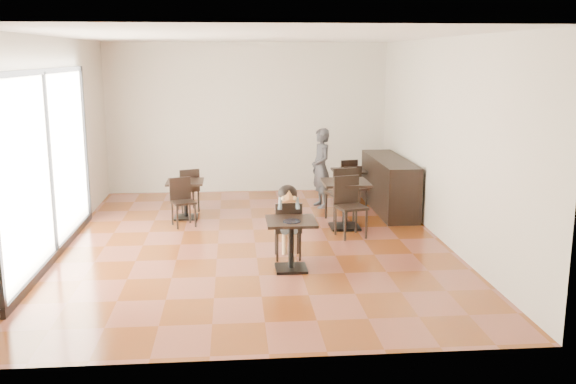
{
  "coord_description": "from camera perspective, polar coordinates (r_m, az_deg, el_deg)",
  "views": [
    {
      "loc": [
        -0.32,
        -9.82,
        2.92
      ],
      "look_at": [
        0.46,
        -0.86,
        1.0
      ],
      "focal_mm": 40.0,
      "sensor_mm": 36.0,
      "label": 1
    }
  ],
  "objects": [
    {
      "name": "child_table",
      "position": [
        8.87,
        0.28,
        -4.74
      ],
      "size": [
        0.68,
        0.68,
        0.71
      ],
      "primitive_type": null,
      "color": "black",
      "rests_on": "floor"
    },
    {
      "name": "chair_left_b",
      "position": [
        11.27,
        -9.29,
        -0.94
      ],
      "size": [
        0.48,
        0.48,
        0.84
      ],
      "primitive_type": null,
      "rotation": [
        0.0,
        0.0,
        0.36
      ],
      "color": "black",
      "rests_on": "floor"
    },
    {
      "name": "chair_left_a",
      "position": [
        12.34,
        -8.92,
        0.21
      ],
      "size": [
        0.48,
        0.48,
        0.84
      ],
      "primitive_type": null,
      "rotation": [
        0.0,
        0.0,
        3.5
      ],
      "color": "black",
      "rests_on": "floor"
    },
    {
      "name": "wall_left",
      "position": [
        10.26,
        -20.09,
        3.93
      ],
      "size": [
        0.01,
        8.0,
        3.2
      ],
      "primitive_type": "cube",
      "color": "beige",
      "rests_on": "floor"
    },
    {
      "name": "chair_back_b",
      "position": [
        12.42,
        6.05,
        0.31
      ],
      "size": [
        0.44,
        0.44,
        0.81
      ],
      "primitive_type": null,
      "rotation": [
        0.0,
        0.0,
        0.23
      ],
      "color": "black",
      "rests_on": "floor"
    },
    {
      "name": "cafe_table_back",
      "position": [
        12.95,
        5.38,
        0.5
      ],
      "size": [
        0.77,
        0.77,
        0.68
      ],
      "primitive_type": null,
      "rotation": [
        0.0,
        0.0,
        0.23
      ],
      "color": "black",
      "rests_on": "floor"
    },
    {
      "name": "chair_mid_b",
      "position": [
        10.5,
        5.63,
        -1.38
      ],
      "size": [
        0.54,
        0.54,
        0.99
      ],
      "primitive_type": null,
      "rotation": [
        0.0,
        0.0,
        0.26
      ],
      "color": "black",
      "rests_on": "floor"
    },
    {
      "name": "storefront_window",
      "position": [
        9.8,
        -20.58,
        2.36
      ],
      "size": [
        0.04,
        4.5,
        2.6
      ],
      "primitive_type": "cube",
      "color": "white",
      "rests_on": "floor"
    },
    {
      "name": "cafe_table_left",
      "position": [
        11.82,
        -9.09,
        -0.67
      ],
      "size": [
        0.85,
        0.85,
        0.7
      ],
      "primitive_type": null,
      "rotation": [
        0.0,
        0.0,
        0.36
      ],
      "color": "black",
      "rests_on": "floor"
    },
    {
      "name": "child",
      "position": [
        9.35,
        -0.03,
        -2.69
      ],
      "size": [
        0.39,
        0.54,
        1.08
      ],
      "primitive_type": null,
      "color": "slate",
      "rests_on": "child_chair"
    },
    {
      "name": "chair_back_a",
      "position": [
        13.48,
        5.17,
        1.25
      ],
      "size": [
        0.44,
        0.44,
        0.81
      ],
      "primitive_type": null,
      "rotation": [
        0.0,
        0.0,
        3.37
      ],
      "color": "black",
      "rests_on": "floor"
    },
    {
      "name": "adult_patron",
      "position": [
        12.49,
        2.94,
        2.14
      ],
      "size": [
        0.49,
        0.63,
        1.55
      ],
      "primitive_type": "imported",
      "rotation": [
        0.0,
        0.0,
        -1.34
      ],
      "color": "#343439",
      "rests_on": "floor"
    },
    {
      "name": "service_counter",
      "position": [
        12.42,
        8.98,
        0.67
      ],
      "size": [
        0.6,
        2.4,
        1.0
      ],
      "primitive_type": "cube",
      "color": "black",
      "rests_on": "floor"
    },
    {
      "name": "wall_front",
      "position": [
        5.97,
        -1.75,
        -0.71
      ],
      "size": [
        6.0,
        0.01,
        3.2
      ],
      "primitive_type": "cube",
      "color": "beige",
      "rests_on": "floor"
    },
    {
      "name": "floor",
      "position": [
        10.25,
        -2.96,
        -4.52
      ],
      "size": [
        6.0,
        8.0,
        0.01
      ],
      "primitive_type": "cube",
      "color": "brown",
      "rests_on": "ground"
    },
    {
      "name": "plate",
      "position": [
        8.68,
        0.34,
        -2.62
      ],
      "size": [
        0.24,
        0.24,
        0.01
      ],
      "primitive_type": "cylinder",
      "color": "black",
      "rests_on": "child_table"
    },
    {
      "name": "ceiling",
      "position": [
        9.83,
        -3.17,
        13.67
      ],
      "size": [
        6.0,
        8.0,
        0.01
      ],
      "primitive_type": "cube",
      "color": "white",
      "rests_on": "floor"
    },
    {
      "name": "wall_right",
      "position": [
        10.45,
        13.67,
        4.45
      ],
      "size": [
        0.01,
        8.0,
        3.2
      ],
      "primitive_type": "cube",
      "color": "beige",
      "rests_on": "floor"
    },
    {
      "name": "child_chair",
      "position": [
        9.38,
        -0.03,
        -3.35
      ],
      "size": [
        0.39,
        0.39,
        0.86
      ],
      "primitive_type": null,
      "rotation": [
        0.0,
        0.0,
        3.14
      ],
      "color": "black",
      "rests_on": "floor"
    },
    {
      "name": "cafe_table_mid",
      "position": [
        11.04,
        5.1,
        -1.14
      ],
      "size": [
        0.95,
        0.95,
        0.82
      ],
      "primitive_type": null,
      "rotation": [
        0.0,
        0.0,
        0.26
      ],
      "color": "black",
      "rests_on": "floor"
    },
    {
      "name": "pizza_slice",
      "position": [
        9.07,
        0.08,
        -0.57
      ],
      "size": [
        0.25,
        0.19,
        0.06
      ],
      "primitive_type": null,
      "color": "#DDB36C",
      "rests_on": "child"
    },
    {
      "name": "wall_back",
      "position": [
        13.88,
        -3.63,
        6.57
      ],
      "size": [
        6.0,
        0.01,
        3.2
      ],
      "primitive_type": "cube",
      "color": "beige",
      "rests_on": "floor"
    },
    {
      "name": "chair_mid_a",
      "position": [
        11.55,
        4.64,
        -0.12
      ],
      "size": [
        0.54,
        0.54,
        0.99
      ],
      "primitive_type": null,
      "rotation": [
        0.0,
        0.0,
        3.4
      ],
      "color": "black",
      "rests_on": "floor"
    }
  ]
}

